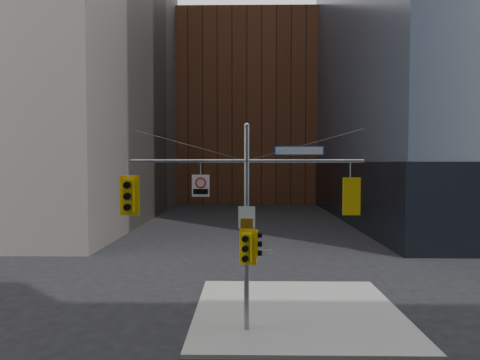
{
  "coord_description": "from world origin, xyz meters",
  "views": [
    {
      "loc": [
        -0.0,
        -12.63,
        5.95
      ],
      "look_at": [
        -0.23,
        2.0,
        5.35
      ],
      "focal_mm": 32.0,
      "sensor_mm": 36.0,
      "label": 1
    }
  ],
  "objects_px": {
    "traffic_light_pole_front": "(247,248)",
    "regulatory_sign_arm": "(201,185)",
    "signal_assembly": "(247,207)",
    "traffic_light_west_arm": "(129,196)",
    "traffic_light_east_arm": "(350,196)",
    "street_sign_blade": "(299,151)",
    "traffic_light_pole_side": "(256,244)"
  },
  "relations": [
    {
      "from": "street_sign_blade",
      "to": "signal_assembly",
      "type": "bearing_deg",
      "value": -176.78
    },
    {
      "from": "traffic_light_west_arm",
      "to": "traffic_light_pole_side",
      "type": "xyz_separation_m",
      "value": [
        4.4,
        -0.01,
        -1.66
      ]
    },
    {
      "from": "traffic_light_east_arm",
      "to": "street_sign_blade",
      "type": "distance_m",
      "value": 2.34
    },
    {
      "from": "signal_assembly",
      "to": "traffic_light_pole_side",
      "type": "xyz_separation_m",
      "value": [
        0.32,
        0.0,
        -1.28
      ]
    },
    {
      "from": "traffic_light_west_arm",
      "to": "traffic_light_east_arm",
      "type": "distance_m",
      "value": 7.62
    },
    {
      "from": "traffic_light_east_arm",
      "to": "regulatory_sign_arm",
      "type": "distance_m",
      "value": 5.13
    },
    {
      "from": "signal_assembly",
      "to": "traffic_light_pole_side",
      "type": "bearing_deg",
      "value": 0.55
    },
    {
      "from": "signal_assembly",
      "to": "traffic_light_pole_front",
      "type": "distance_m",
      "value": 1.38
    },
    {
      "from": "traffic_light_west_arm",
      "to": "traffic_light_east_arm",
      "type": "relative_size",
      "value": 1.1
    },
    {
      "from": "traffic_light_west_arm",
      "to": "traffic_light_pole_front",
      "type": "xyz_separation_m",
      "value": [
        4.08,
        -0.28,
        -1.74
      ]
    },
    {
      "from": "traffic_light_pole_front",
      "to": "regulatory_sign_arm",
      "type": "distance_m",
      "value": 2.65
    },
    {
      "from": "traffic_light_east_arm",
      "to": "regulatory_sign_arm",
      "type": "height_order",
      "value": "regulatory_sign_arm"
    },
    {
      "from": "traffic_light_pole_front",
      "to": "regulatory_sign_arm",
      "type": "xyz_separation_m",
      "value": [
        -1.58,
        0.25,
        2.12
      ]
    },
    {
      "from": "traffic_light_east_arm",
      "to": "traffic_light_pole_front",
      "type": "height_order",
      "value": "traffic_light_east_arm"
    },
    {
      "from": "traffic_light_east_arm",
      "to": "regulatory_sign_arm",
      "type": "xyz_separation_m",
      "value": [
        -5.12,
        -0.02,
        0.37
      ]
    },
    {
      "from": "traffic_light_pole_side",
      "to": "street_sign_blade",
      "type": "relative_size",
      "value": 0.55
    },
    {
      "from": "signal_assembly",
      "to": "traffic_light_pole_front",
      "type": "bearing_deg",
      "value": -89.67
    },
    {
      "from": "signal_assembly",
      "to": "traffic_light_east_arm",
      "type": "bearing_deg",
      "value": 0.01
    },
    {
      "from": "street_sign_blade",
      "to": "regulatory_sign_arm",
      "type": "bearing_deg",
      "value": -176.48
    },
    {
      "from": "regulatory_sign_arm",
      "to": "traffic_light_pole_side",
      "type": "bearing_deg",
      "value": 0.59
    },
    {
      "from": "street_sign_blade",
      "to": "traffic_light_west_arm",
      "type": "bearing_deg",
      "value": -176.98
    },
    {
      "from": "signal_assembly",
      "to": "traffic_light_west_arm",
      "type": "xyz_separation_m",
      "value": [
        -4.08,
        0.01,
        0.38
      ]
    },
    {
      "from": "traffic_light_pole_side",
      "to": "traffic_light_pole_front",
      "type": "xyz_separation_m",
      "value": [
        -0.32,
        -0.27,
        -0.08
      ]
    },
    {
      "from": "signal_assembly",
      "to": "traffic_light_east_arm",
      "type": "xyz_separation_m",
      "value": [
        3.54,
        0.0,
        0.38
      ]
    },
    {
      "from": "street_sign_blade",
      "to": "regulatory_sign_arm",
      "type": "xyz_separation_m",
      "value": [
        -3.37,
        -0.02,
        -1.18
      ]
    },
    {
      "from": "regulatory_sign_arm",
      "to": "street_sign_blade",
      "type": "bearing_deg",
      "value": 0.28
    },
    {
      "from": "traffic_light_west_arm",
      "to": "traffic_light_pole_side",
      "type": "height_order",
      "value": "traffic_light_west_arm"
    },
    {
      "from": "traffic_light_east_arm",
      "to": "traffic_light_pole_front",
      "type": "bearing_deg",
      "value": 0.82
    },
    {
      "from": "traffic_light_west_arm",
      "to": "traffic_light_pole_front",
      "type": "bearing_deg",
      "value": -7.64
    },
    {
      "from": "signal_assembly",
      "to": "regulatory_sign_arm",
      "type": "relative_size",
      "value": 10.58
    },
    {
      "from": "regulatory_sign_arm",
      "to": "signal_assembly",
      "type": "bearing_deg",
      "value": 0.62
    },
    {
      "from": "traffic_light_east_arm",
      "to": "traffic_light_pole_side",
      "type": "bearing_deg",
      "value": -3.56
    }
  ]
}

